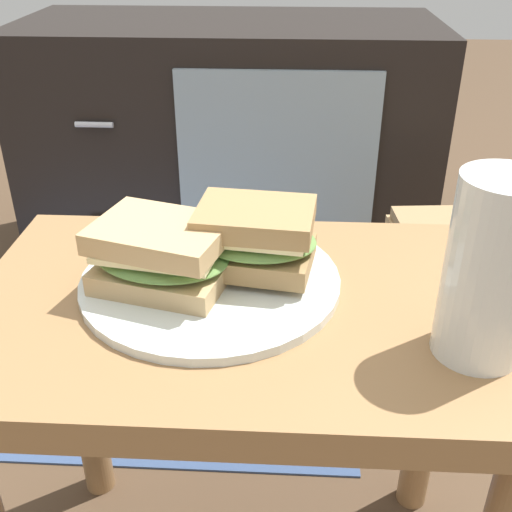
% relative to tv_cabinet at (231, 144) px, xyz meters
% --- Properties ---
extents(side_table, '(0.56, 0.36, 0.46)m').
position_rel_tv_cabinet_xyz_m(side_table, '(0.10, -0.95, 0.08)').
color(side_table, olive).
rests_on(side_table, ground).
extents(tv_cabinet, '(0.96, 0.46, 0.58)m').
position_rel_tv_cabinet_xyz_m(tv_cabinet, '(0.00, 0.00, 0.00)').
color(tv_cabinet, black).
rests_on(tv_cabinet, ground).
extents(area_rug, '(0.92, 0.62, 0.01)m').
position_rel_tv_cabinet_xyz_m(area_rug, '(-0.18, -0.46, -0.29)').
color(area_rug, '#384C72').
rests_on(area_rug, ground).
extents(plate, '(0.27, 0.27, 0.01)m').
position_rel_tv_cabinet_xyz_m(plate, '(0.06, -0.92, 0.17)').
color(plate, silver).
rests_on(plate, side_table).
extents(sandwich_front, '(0.16, 0.13, 0.07)m').
position_rel_tv_cabinet_xyz_m(sandwich_front, '(0.02, -0.94, 0.21)').
color(sandwich_front, tan).
rests_on(sandwich_front, plate).
extents(sandwich_back, '(0.14, 0.11, 0.07)m').
position_rel_tv_cabinet_xyz_m(sandwich_back, '(0.11, -0.91, 0.22)').
color(sandwich_back, '#9E7A4C').
rests_on(sandwich_back, plate).
extents(beer_glass, '(0.08, 0.08, 0.17)m').
position_rel_tv_cabinet_xyz_m(beer_glass, '(0.31, -1.02, 0.25)').
color(beer_glass, silver).
rests_on(beer_glass, side_table).
extents(paper_bag, '(0.21, 0.14, 0.35)m').
position_rel_tv_cabinet_xyz_m(paper_bag, '(0.43, -0.51, -0.12)').
color(paper_bag, tan).
rests_on(paper_bag, ground).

